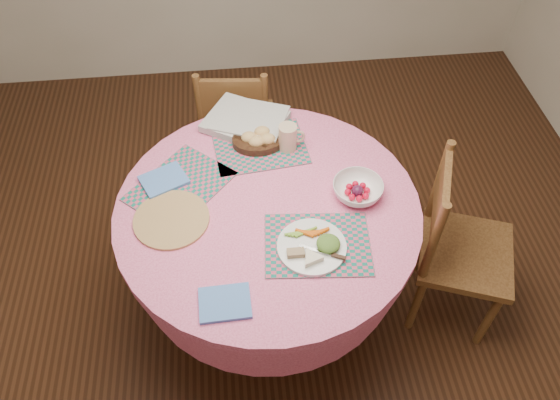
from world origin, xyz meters
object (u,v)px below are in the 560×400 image
Objects in this scene: chair_back at (236,124)px; bread_bowl at (258,139)px; dining_table at (268,235)px; wicker_trivet at (171,219)px; chair_right at (456,245)px; fruit_bowl at (358,190)px; dinner_plate at (314,246)px; latte_mug at (288,137)px.

chair_back is 0.61m from bread_bowl.
dining_table is 4.13× the size of wicker_trivet.
dining_table is 0.83m from chair_right.
fruit_bowl is at bearing 3.97° from wicker_trivet.
dining_table is 0.43m from wicker_trivet.
dinner_plate is 1.14× the size of bread_bowl.
wicker_trivet is at bearing 159.41° from dinner_plate.
dining_table is at bearing -88.87° from bread_bowl.
latte_mug reaches higher than wicker_trivet.
chair_back is 3.74× the size of bread_bowl.
dining_table is 5.39× the size of bread_bowl.
chair_right is at bearing -12.54° from fruit_bowl.
fruit_bowl is at bearing 124.84° from chair_back.
bread_bowl is at bearing 46.34° from wicker_trivet.
chair_right is 0.99m from bread_bowl.
dinner_plate is 0.62m from bread_bowl.
chair_back is at bearing 100.49° from bread_bowl.
chair_right reaches higher than dining_table.
chair_right is 1.06× the size of chair_back.
latte_mug is at bearing 69.40° from dining_table.
wicker_trivet is at bearing -133.66° from bread_bowl.
dining_table is 0.87m from chair_back.
wicker_trivet is at bearing -144.79° from latte_mug.
dining_table is at bearing 104.87° from chair_right.
latte_mug is (0.12, 0.32, 0.26)m from dining_table.
dining_table is 1.44× the size of chair_back.
bread_bowl is (-0.83, 0.44, 0.31)m from chair_right.
latte_mug reaches higher than dining_table.
chair_back reaches higher than dinner_plate.
wicker_trivet reaches higher than dining_table.
latte_mug is at bearing 93.20° from dinner_plate.
chair_back reaches higher than wicker_trivet.
latte_mug reaches higher than fruit_bowl.
chair_right is 4.39× the size of fruit_bowl.
bread_bowl is at bearing 106.18° from chair_back.
bread_bowl is at bearing 82.54° from chair_right.
dinner_plate is 0.56m from latte_mug.
dinner_plate is 0.33m from fruit_bowl.
dinner_plate is 1.27× the size of fruit_bowl.
wicker_trivet is 2.47× the size of latte_mug.
wicker_trivet is 1.45× the size of fruit_bowl.
dinner_plate is (0.15, -0.23, 0.22)m from dining_table.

